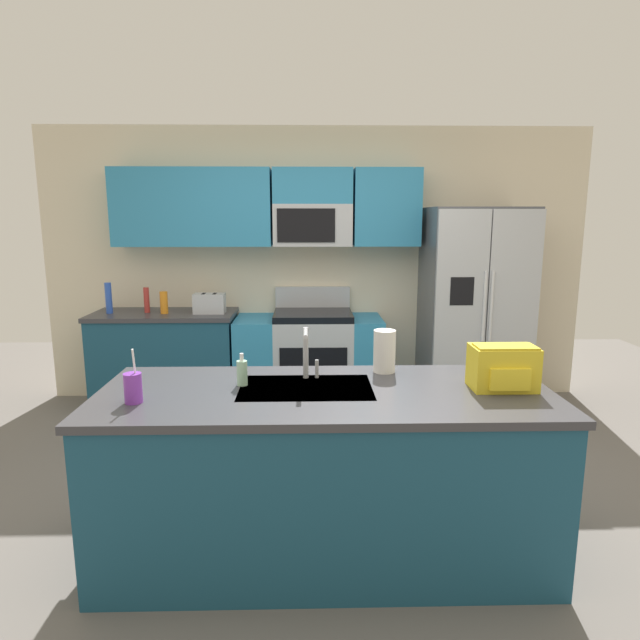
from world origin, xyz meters
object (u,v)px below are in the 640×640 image
pepper_mill (147,300)px  drink_cup_purple (133,388)px  range_oven (309,359)px  bottle_orange (164,303)px  soap_dispenser (242,372)px  refrigerator (474,310)px  backpack (503,367)px  bottle_blue (109,298)px  sink_faucet (307,349)px  toaster (209,303)px  paper_towel_roll (384,351)px

pepper_mill → drink_cup_purple: (0.65, -2.48, -0.04)m
range_oven → bottle_orange: (-1.32, -0.06, 0.56)m
range_oven → soap_dispenser: size_ratio=8.00×
pepper_mill → soap_dispenser: (1.13, -2.22, -0.05)m
range_oven → bottle_orange: 1.43m
drink_cup_purple → soap_dispenser: 0.55m
soap_dispenser → refrigerator: bearing=48.9°
soap_dispenser → backpack: 1.34m
refrigerator → bottle_blue: 3.34m
range_oven → soap_dispenser: bearing=-99.1°
pepper_mill → sink_faucet: size_ratio=0.82×
toaster → drink_cup_purple: 2.43m
bottle_orange → drink_cup_purple: size_ratio=0.77×
paper_towel_roll → bottle_orange: bearing=132.0°
toaster → sink_faucet: bearing=-66.8°
refrigerator → drink_cup_purple: (-2.36, -2.41, 0.05)m
pepper_mill → drink_cup_purple: drink_cup_purple is taller
sink_faucet → bottle_blue: bearing=130.8°
bottle_orange → backpack: (2.29, -2.25, 0.02)m
refrigerator → backpack: size_ratio=5.78×
bottle_blue → backpack: bearing=-39.2°
backpack → sink_faucet: bearing=169.3°
refrigerator → bottle_orange: 2.84m
refrigerator → soap_dispenser: size_ratio=10.88×
drink_cup_purple → soap_dispenser: bearing=28.4°
bottle_blue → sink_faucet: size_ratio=1.00×
refrigerator → paper_towel_roll: bearing=-119.8°
bottle_orange → soap_dispenser: bearing=-66.0°
bottle_blue → drink_cup_purple: 2.63m
paper_towel_roll → backpack: paper_towel_roll is taller
range_oven → sink_faucet: (-0.02, -2.13, 0.62)m
refrigerator → bottle_orange: refrigerator is taller
refrigerator → sink_faucet: size_ratio=6.56×
range_oven → bottle_orange: bottle_orange is taller
pepper_mill → range_oven: bearing=0.1°
backpack → soap_dispenser: bearing=175.9°
toaster → bottle_orange: bottle_orange is taller
bottle_blue → toaster: bearing=-0.9°
soap_dispenser → backpack: backpack is taller
pepper_mill → paper_towel_roll: 2.76m
range_oven → drink_cup_purple: drink_cup_purple is taller
pepper_mill → bottle_orange: 0.18m
range_oven → backpack: backpack is taller
toaster → drink_cup_purple: (0.07, -2.43, -0.02)m
pepper_mill → backpack: pepper_mill is taller
bottle_orange → bottle_blue: bearing=177.3°
paper_towel_roll → backpack: bearing=-30.1°
range_oven → refrigerator: 1.60m
paper_towel_roll → backpack: (0.56, -0.32, -0.00)m
bottle_orange → paper_towel_roll: (1.73, -1.93, 0.02)m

